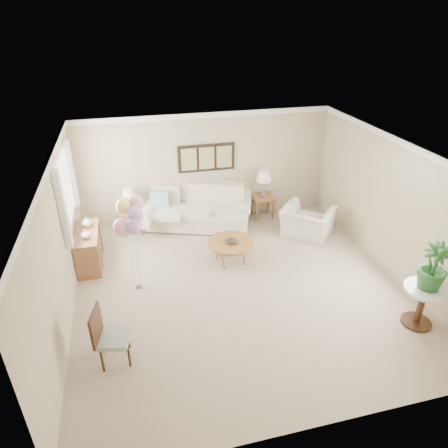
% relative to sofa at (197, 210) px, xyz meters
% --- Properties ---
extents(ground_plane, '(6.00, 6.00, 0.00)m').
position_rel_sofa_xyz_m(ground_plane, '(0.32, -2.62, -0.39)').
color(ground_plane, '#B3A28C').
extents(room_shell, '(6.04, 6.04, 2.60)m').
position_rel_sofa_xyz_m(room_shell, '(0.21, -2.53, 1.24)').
color(room_shell, '#BEB192').
rests_on(room_shell, ground).
extents(wall_art_triptych, '(1.35, 0.06, 0.65)m').
position_rel_sofa_xyz_m(wall_art_triptych, '(0.32, 0.34, 1.16)').
color(wall_art_triptych, black).
rests_on(wall_art_triptych, ground).
extents(sofa, '(2.96, 1.74, 0.98)m').
position_rel_sofa_xyz_m(sofa, '(0.00, 0.00, 0.00)').
color(sofa, silver).
rests_on(sofa, ground).
extents(end_table_left, '(0.50, 0.45, 0.54)m').
position_rel_sofa_xyz_m(end_table_left, '(-1.55, 0.01, 0.07)').
color(end_table_left, brown).
rests_on(end_table_left, ground).
extents(end_table_right, '(0.53, 0.48, 0.57)m').
position_rel_sofa_xyz_m(end_table_right, '(1.66, 0.03, 0.09)').
color(end_table_right, brown).
rests_on(end_table_right, ground).
extents(lamp_left, '(0.32, 0.32, 0.56)m').
position_rel_sofa_xyz_m(lamp_left, '(-1.55, 0.01, 0.59)').
color(lamp_left, gray).
rests_on(lamp_left, end_table_left).
extents(lamp_right, '(0.37, 0.37, 0.65)m').
position_rel_sofa_xyz_m(lamp_right, '(1.66, 0.03, 0.68)').
color(lamp_right, gray).
rests_on(lamp_right, end_table_right).
extents(coffee_table, '(0.93, 0.93, 0.47)m').
position_rel_sofa_xyz_m(coffee_table, '(0.36, -1.76, 0.05)').
color(coffee_table, olive).
rests_on(coffee_table, ground).
extents(decor_bowl, '(0.31, 0.31, 0.06)m').
position_rel_sofa_xyz_m(decor_bowl, '(0.37, -1.79, 0.11)').
color(decor_bowl, '#322821').
rests_on(decor_bowl, coffee_table).
extents(armchair, '(1.42, 1.41, 0.69)m').
position_rel_sofa_xyz_m(armchair, '(2.33, -1.12, -0.04)').
color(armchair, silver).
rests_on(armchair, ground).
extents(side_table, '(0.66, 0.66, 0.72)m').
position_rel_sofa_xyz_m(side_table, '(2.89, -4.29, 0.16)').
color(side_table, silver).
rests_on(side_table, ground).
extents(potted_plant, '(0.58, 0.58, 0.79)m').
position_rel_sofa_xyz_m(potted_plant, '(2.92, -4.28, 0.73)').
color(potted_plant, '#1D4F1F').
rests_on(potted_plant, side_table).
extents(accent_chair, '(0.56, 0.56, 0.96)m').
position_rel_sofa_xyz_m(accent_chair, '(-2.03, -3.88, 0.11)').
color(accent_chair, gray).
rests_on(accent_chair, ground).
extents(credenza, '(0.46, 1.20, 0.74)m').
position_rel_sofa_xyz_m(credenza, '(-2.44, -1.12, -0.02)').
color(credenza, brown).
rests_on(credenza, ground).
extents(vase_white, '(0.19, 0.19, 0.18)m').
position_rel_sofa_xyz_m(vase_white, '(-2.42, -1.38, 0.45)').
color(vase_white, silver).
rests_on(vase_white, credenza).
extents(vase_sage, '(0.26, 0.26, 0.21)m').
position_rel_sofa_xyz_m(vase_sage, '(-2.42, -0.91, 0.46)').
color(vase_sage, '#B4B6B3').
rests_on(vase_sage, credenza).
extents(balloon_cluster, '(0.55, 0.52, 1.84)m').
position_rel_sofa_xyz_m(balloon_cluster, '(-1.54, -2.19, 1.13)').
color(balloon_cluster, gray).
rests_on(balloon_cluster, ground).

